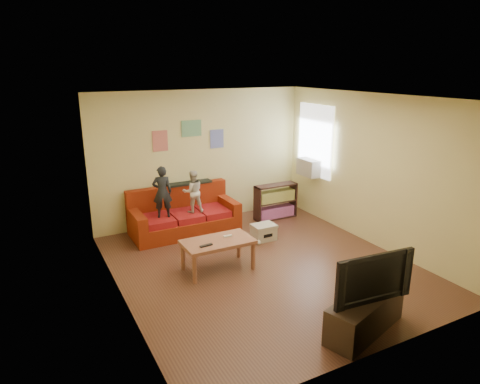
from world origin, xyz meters
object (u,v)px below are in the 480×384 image
sofa (183,217)px  television (369,275)px  file_box (264,232)px  tv_stand (365,314)px  bookshelf (275,203)px  child_a (162,192)px  coffee_table (218,244)px  child_b (193,192)px

sofa → television: 4.25m
file_box → tv_stand: tv_stand is taller
tv_stand → television: bearing=0.0°
bookshelf → tv_stand: size_ratio=0.76×
child_a → coffee_table: size_ratio=0.87×
television → file_box: bearing=87.8°
sofa → file_box: (1.18, -1.10, -0.15)m
coffee_table → bookshelf: (2.10, 1.62, -0.10)m
bookshelf → file_box: size_ratio=2.14×
bookshelf → tv_stand: 4.15m
child_a → tv_stand: 4.23m
child_a → coffee_table: bearing=117.8°
bookshelf → file_box: 1.24m
sofa → bookshelf: size_ratio=2.20×
child_b → file_box: (1.03, -0.93, -0.69)m
bookshelf → tv_stand: bearing=-107.1°
child_b → television: 4.04m
coffee_table → file_box: 1.48m
coffee_table → bookshelf: bearing=37.6°
coffee_table → bookshelf: bookshelf is taller
child_b → coffee_table: 1.71m
coffee_table → bookshelf: 2.66m
bookshelf → coffee_table: bearing=-142.4°
bookshelf → television: 4.17m
tv_stand → file_box: bearing=65.4°
child_a → television: (1.24, -3.98, -0.15)m
child_b → bookshelf: size_ratio=0.88×
child_a → television: size_ratio=0.91×
sofa → file_box: size_ratio=4.72×
child_a → bookshelf: child_a is taller
bookshelf → file_box: (-0.83, -0.91, -0.18)m
child_b → bookshelf: 1.93m
file_box → television: 3.14m
child_b → tv_stand: (0.64, -3.98, -0.61)m
bookshelf → television: bearing=-107.1°
coffee_table → tv_stand: 2.51m
file_box → coffee_table: bearing=-150.9°
coffee_table → file_box: size_ratio=2.56×
child_b → tv_stand: size_ratio=0.67×
file_box → television: television is taller
sofa → child_b: size_ratio=2.50×
file_box → sofa: bearing=136.9°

